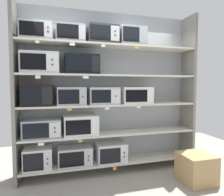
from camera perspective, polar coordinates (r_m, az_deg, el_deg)
back_panel at (r=3.57m, az=-0.96°, el=2.01°), size 3.16×0.04×2.79m
upright_left at (r=3.29m, az=-26.29°, el=1.51°), size 0.05×0.41×2.79m
upright_right at (r=4.03m, az=21.21°, el=1.95°), size 0.05×0.41×2.79m
shelf_0 at (r=3.60m, az=0.00°, el=-17.85°), size 2.96×0.41×0.03m
microwave_0 at (r=3.44m, az=-20.66°, el=-15.98°), size 0.42×0.36×0.33m
microwave_1 at (r=3.44m, az=-10.68°, el=-16.13°), size 0.55×0.34×0.29m
microwave_2 at (r=3.53m, az=-0.33°, el=-15.35°), size 0.51×0.40×0.31m
price_tag_0 at (r=3.43m, az=0.79°, el=-19.78°), size 0.06×0.00×0.05m
shelf_1 at (r=3.45m, az=0.00°, el=-10.17°), size 2.96×0.41×0.03m
microwave_3 at (r=3.30m, az=-19.58°, el=-8.27°), size 0.57×0.37×0.28m
microwave_4 at (r=3.31m, az=-9.05°, el=-7.73°), size 0.55×0.38×0.32m
price_tag_1 at (r=3.15m, az=-19.91°, el=-12.49°), size 0.09×0.00×0.04m
price_tag_2 at (r=3.16m, az=-9.20°, el=-12.22°), size 0.06×0.00×0.04m
shelf_2 at (r=3.37m, az=0.00°, el=-1.95°), size 2.96×0.41×0.03m
microwave_5 at (r=3.24m, az=-20.74°, el=0.83°), size 0.46×0.40×0.33m
microwave_6 at (r=3.24m, az=-11.73°, el=0.55°), size 0.45×0.42×0.29m
microwave_7 at (r=3.32m, az=-2.54°, el=0.67°), size 0.50×0.39×0.28m
microwave_8 at (r=3.49m, az=6.67°, el=0.80°), size 0.53×0.43×0.28m
price_tag_3 at (r=3.05m, az=-12.22°, el=-3.28°), size 0.08×0.00×0.03m
price_tag_4 at (r=3.14m, az=-1.42°, el=-3.05°), size 0.07×0.00×0.03m
price_tag_5 at (r=3.31m, az=7.77°, el=-2.69°), size 0.07×0.00×0.03m
shelf_3 at (r=3.36m, az=0.00°, el=6.50°), size 2.96×0.41×0.03m
microwave_9 at (r=3.26m, az=-20.07°, el=9.48°), size 0.56×0.39×0.32m
microwave_10 at (r=3.27m, az=-8.82°, el=9.51°), size 0.53×0.43×0.31m
price_tag_6 at (r=3.04m, az=-20.71°, el=5.75°), size 0.07×0.00×0.05m
price_tag_7 at (r=3.06m, az=-7.64°, el=6.01°), size 0.09×0.00×0.04m
shelf_4 at (r=3.42m, az=0.00°, el=14.82°), size 2.96×0.41×0.03m
microwave_11 at (r=3.34m, az=-21.01°, el=17.46°), size 0.47×0.37×0.27m
microwave_12 at (r=3.34m, az=-12.01°, el=17.68°), size 0.45×0.34×0.27m
microwave_13 at (r=3.41m, az=-2.96°, el=17.59°), size 0.50×0.43×0.29m
microwave_14 at (r=3.55m, az=5.49°, el=17.13°), size 0.45×0.41×0.30m
price_tag_8 at (r=3.10m, az=-20.88°, el=15.04°), size 0.06×0.00×0.04m
price_tag_9 at (r=3.10m, az=-11.45°, el=15.11°), size 0.08×0.00×0.05m
price_tag_10 at (r=3.17m, az=-2.52°, el=14.96°), size 0.07×0.00×0.04m
price_tag_11 at (r=3.34m, az=7.20°, el=14.40°), size 0.07×0.00×0.04m
shipping_carton at (r=3.47m, az=23.25°, el=-18.21°), size 0.47×0.47×0.44m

